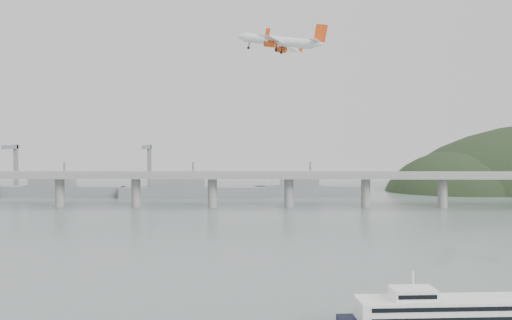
{
  "coord_description": "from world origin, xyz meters",
  "views": [
    {
      "loc": [
        2.45,
        -189.0,
        44.7
      ],
      "look_at": [
        0.0,
        55.0,
        36.0
      ],
      "focal_mm": 42.0,
      "sensor_mm": 36.0,
      "label": 1
    }
  ],
  "objects": [
    {
      "name": "ground",
      "position": [
        0.0,
        0.0,
        0.0
      ],
      "size": [
        900.0,
        900.0,
        0.0
      ],
      "primitive_type": "plane",
      "color": "slate",
      "rests_on": "ground"
    },
    {
      "name": "bridge",
      "position": [
        -1.15,
        200.0,
        17.65
      ],
      "size": [
        800.0,
        22.0,
        23.9
      ],
      "color": "gray",
      "rests_on": "ground"
    },
    {
      "name": "distant_fleet",
      "position": [
        -155.36,
        265.08,
        6.22
      ],
      "size": [
        453.0,
        60.9,
        40.0
      ],
      "color": "slate",
      "rests_on": "ground"
    },
    {
      "name": "ferry",
      "position": [
        44.11,
        -54.77,
        4.06
      ],
      "size": [
        79.33,
        16.98,
        14.95
      ],
      "rotation": [
        0.0,
        0.0,
        0.07
      ],
      "color": "black",
      "rests_on": "ground"
    },
    {
      "name": "airliner",
      "position": [
        10.48,
        75.4,
        87.42
      ],
      "size": [
        40.81,
        38.36,
        11.6
      ],
      "rotation": [
        0.05,
        -0.16,
        2.72
      ],
      "color": "white",
      "rests_on": "ground"
    }
  ]
}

